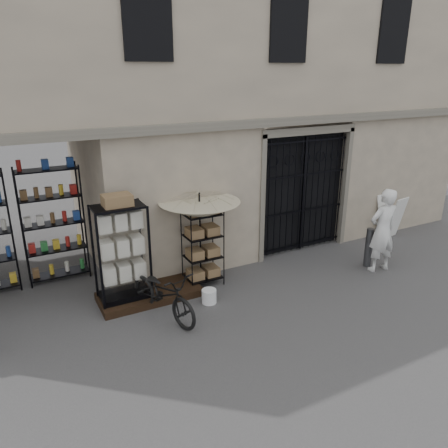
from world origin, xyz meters
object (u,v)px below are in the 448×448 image
easel_sign (391,216)px  market_umbrella (200,206)px  white_bucket (209,296)px  steel_bollard (369,247)px  wire_rack (203,248)px  shopkeeper (377,269)px  bicycle (164,316)px  display_cabinet (122,258)px

easel_sign → market_umbrella: bearing=169.3°
white_bucket → steel_bollard: 4.01m
white_bucket → easel_sign: bearing=8.9°
wire_rack → steel_bollard: (3.74, -0.99, -0.35)m
shopkeeper → easel_sign: 2.36m
wire_rack → market_umbrella: 0.90m
white_bucket → bicycle: bicycle is taller
display_cabinet → steel_bollard: size_ratio=2.18×
display_cabinet → shopkeeper: size_ratio=1.05×
market_umbrella → easel_sign: market_umbrella is taller
wire_rack → steel_bollard: wire_rack is taller
market_umbrella → easel_sign: 5.75m
white_bucket → display_cabinet: bearing=153.4°
shopkeeper → steel_bollard: bearing=-71.7°
display_cabinet → shopkeeper: (5.52, -1.18, -0.98)m
bicycle → steel_bollard: 4.97m
white_bucket → easel_sign: 5.98m
white_bucket → steel_bollard: steel_bollard is taller
wire_rack → market_umbrella: market_umbrella is taller
market_umbrella → bicycle: size_ratio=1.32×
wire_rack → market_umbrella: (-0.00, 0.11, 0.90)m
bicycle → easel_sign: size_ratio=1.59×
market_umbrella → steel_bollard: 4.10m
easel_sign → display_cabinet: bearing=170.7°
white_bucket → easel_sign: easel_sign is taller
market_umbrella → shopkeeper: bearing=-19.7°
market_umbrella → bicycle: market_umbrella is taller
white_bucket → wire_rack: bearing=72.5°
market_umbrella → shopkeeper: market_umbrella is taller
display_cabinet → easel_sign: bearing=-10.4°
steel_bollard → easel_sign: 2.20m
white_bucket → shopkeeper: 4.09m
wire_rack → shopkeeper: 4.10m
display_cabinet → steel_bollard: 5.55m
market_umbrella → easel_sign: size_ratio=2.09×
bicycle → steel_bollard: steel_bollard is taller
display_cabinet → easel_sign: size_ratio=1.77×
easel_sign → white_bucket: bearing=178.1°
market_umbrella → easel_sign: bearing=0.1°
display_cabinet → steel_bollard: bearing=-21.4°
display_cabinet → shopkeeper: display_cabinet is taller
wire_rack → easel_sign: size_ratio=1.46×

